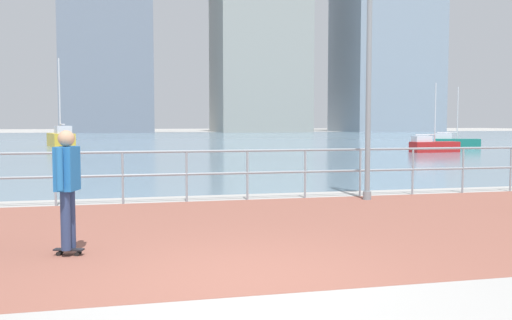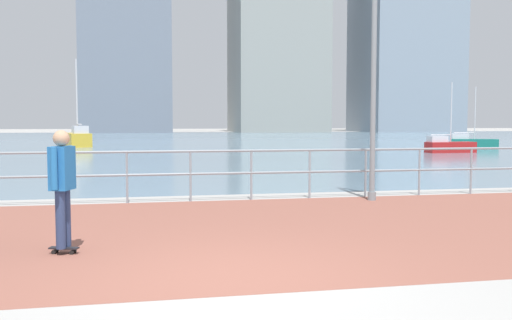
% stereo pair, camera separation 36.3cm
% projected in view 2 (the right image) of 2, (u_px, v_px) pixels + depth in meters
% --- Properties ---
extents(ground, '(220.00, 220.00, 0.00)m').
position_uv_depth(ground, '(161.00, 144.00, 45.49)').
color(ground, '#ADAAA5').
extents(brick_paving, '(28.00, 6.92, 0.01)m').
position_uv_depth(brick_paving, '(206.00, 231.00, 9.08)').
color(brick_paving, '#935647').
rests_on(brick_paving, ground).
extents(harbor_water, '(180.00, 88.00, 0.00)m').
position_uv_depth(harbor_water, '(158.00, 140.00, 56.55)').
color(harbor_water, '#6B899E').
rests_on(harbor_water, ground).
extents(waterfront_railing, '(25.25, 0.06, 1.17)m').
position_uv_depth(waterfront_railing, '(190.00, 166.00, 12.42)').
color(waterfront_railing, '#8C99A3').
rests_on(waterfront_railing, ground).
extents(lamppost, '(0.54, 0.75, 5.43)m').
position_uv_depth(lamppost, '(379.00, 68.00, 12.34)').
color(lamppost, gray).
rests_on(lamppost, ground).
extents(skateboarder, '(0.41, 0.55, 1.69)m').
position_uv_depth(skateboarder, '(62.00, 180.00, 7.44)').
color(skateboarder, black).
rests_on(skateboarder, ground).
extents(sailboat_teal, '(3.00, 1.06, 4.15)m').
position_uv_depth(sailboat_teal, '(449.00, 146.00, 32.62)').
color(sailboat_teal, '#B21E1E').
rests_on(sailboat_teal, ground).
extents(sailboat_yellow, '(3.12, 2.23, 4.26)m').
position_uv_depth(sailboat_yellow, '(473.00, 143.00, 37.92)').
color(sailboat_yellow, '#197266').
rests_on(sailboat_yellow, ground).
extents(sailboat_white, '(2.52, 4.84, 6.51)m').
position_uv_depth(sailboat_white, '(78.00, 138.00, 41.08)').
color(sailboat_white, gold).
rests_on(sailboat_white, ground).
extents(tower_beige, '(15.64, 15.55, 37.04)m').
position_uv_depth(tower_beige, '(127.00, 35.00, 99.88)').
color(tower_beige, slate).
rests_on(tower_beige, ground).
extents(tower_glass, '(16.36, 16.95, 39.76)m').
position_uv_depth(tower_glass, '(276.00, 30.00, 103.26)').
color(tower_glass, '#939993').
rests_on(tower_glass, ground).
extents(tower_concrete, '(17.65, 16.60, 44.06)m').
position_uv_depth(tower_concrete, '(405.00, 23.00, 107.26)').
color(tower_concrete, '#8493A3').
rests_on(tower_concrete, ground).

